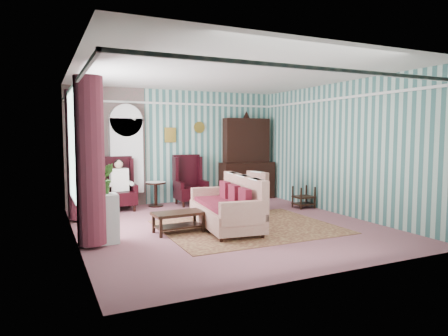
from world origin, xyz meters
name	(u,v)px	position (x,y,z in m)	size (l,w,h in m)	color
floor	(227,225)	(0.00, 0.00, 0.00)	(6.00, 6.00, 0.00)	#8C515D
room_shell	(193,121)	(-0.62, 0.18, 2.01)	(5.53, 6.02, 2.91)	#386662
bookcase	(126,161)	(-1.35, 2.84, 1.12)	(0.80, 0.28, 2.24)	silver
dresser_hutch	(247,156)	(1.90, 2.72, 1.18)	(1.50, 0.56, 2.36)	black
wingback_left	(119,184)	(-1.60, 2.45, 0.62)	(0.76, 0.80, 1.25)	black
wingback_right	(190,180)	(0.15, 2.45, 0.62)	(0.76, 0.80, 1.25)	black
seated_woman	(119,185)	(-1.60, 2.45, 0.59)	(0.44, 0.40, 1.18)	white
round_side_table	(156,194)	(-0.70, 2.60, 0.30)	(0.50, 0.50, 0.60)	black
nest_table	(304,197)	(2.47, 0.90, 0.27)	(0.45, 0.38, 0.54)	black
plant_stand	(100,219)	(-2.40, -0.30, 0.40)	(0.55, 0.35, 0.80)	white
rug	(248,227)	(0.30, -0.30, 0.01)	(3.20, 2.60, 0.01)	#481820
sofa	(225,201)	(-0.14, -0.23, 0.52)	(2.00, 0.93, 1.04)	beige
floral_armchair	(248,190)	(1.00, 1.01, 0.51)	(0.75, 0.79, 1.02)	#C4B298
coffee_table	(178,222)	(-1.03, -0.14, 0.19)	(0.91, 0.49, 0.38)	black
potted_plant_a	(98,184)	(-2.45, -0.44, 0.99)	(0.35, 0.30, 0.39)	#1E571B
potted_plant_b	(106,178)	(-2.29, -0.20, 1.05)	(0.27, 0.22, 0.49)	#164818
potted_plant_c	(92,183)	(-2.51, -0.23, 0.98)	(0.21, 0.21, 0.37)	#184E19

